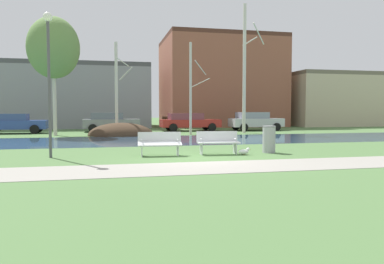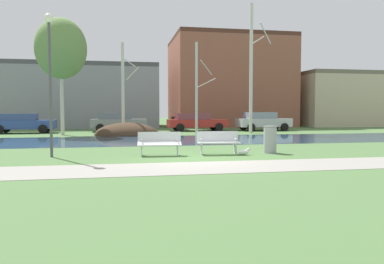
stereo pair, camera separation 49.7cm
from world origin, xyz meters
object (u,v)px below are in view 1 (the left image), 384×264
at_px(bench_left, 160,143).
at_px(parked_van_nearest_blue, 13,123).
at_px(parked_hatch_third_red, 189,121).
at_px(trash_bin, 269,139).
at_px(parked_sedan_second_grey, 110,122).
at_px(parked_wagon_fourth_silver, 255,121).
at_px(streetlamp, 49,60).
at_px(seagull, 244,151).
at_px(bench_right, 218,142).

bearing_deg(bench_left, parked_van_nearest_blue, 119.06).
bearing_deg(parked_hatch_third_red, trash_bin, -90.67).
xyz_separation_m(bench_left, parked_sedan_second_grey, (-1.71, 16.15, 0.31)).
distance_m(trash_bin, parked_van_nearest_blue, 20.00).
height_order(parked_sedan_second_grey, parked_wagon_fourth_silver, parked_wagon_fourth_silver).
relative_size(streetlamp, parked_hatch_third_red, 1.05).
bearing_deg(seagull, streetlamp, 173.96).
xyz_separation_m(trash_bin, parked_hatch_third_red, (0.19, 15.92, 0.21)).
bearing_deg(seagull, parked_sedan_second_grey, 106.21).
height_order(trash_bin, parked_van_nearest_blue, parked_van_nearest_blue).
distance_m(parked_van_nearest_blue, parked_wagon_fourth_silver, 18.48).
xyz_separation_m(trash_bin, parked_sedan_second_grey, (-6.05, 16.10, 0.23)).
relative_size(streetlamp, parked_van_nearest_blue, 1.14).
bearing_deg(parked_hatch_third_red, seagull, -94.91).
xyz_separation_m(bench_right, parked_sedan_second_grey, (-3.95, 16.15, 0.31)).
height_order(bench_right, parked_wagon_fourth_silver, parked_wagon_fourth_silver).
distance_m(bench_left, seagull, 3.17).
xyz_separation_m(parked_van_nearest_blue, parked_hatch_third_red, (13.06, 0.62, 0.00)).
bearing_deg(parked_sedan_second_grey, streetlamp, -97.64).
xyz_separation_m(parked_van_nearest_blue, parked_sedan_second_grey, (6.82, 0.80, 0.02)).
relative_size(parked_sedan_second_grey, parked_hatch_third_red, 0.89).
bearing_deg(parked_van_nearest_blue, parked_wagon_fourth_silver, -0.27).
xyz_separation_m(parked_van_nearest_blue, parked_wagon_fourth_silver, (18.48, -0.09, 0.04)).
distance_m(bench_left, parked_van_nearest_blue, 17.56).
bearing_deg(streetlamp, seagull, -6.04).
bearing_deg(seagull, bench_right, 152.19).
xyz_separation_m(bench_right, streetlamp, (-6.07, 0.27, 2.94)).
height_order(trash_bin, parked_hatch_third_red, parked_hatch_third_red).
relative_size(bench_right, trash_bin, 1.54).
height_order(parked_sedan_second_grey, parked_hatch_third_red, parked_sedan_second_grey).
height_order(streetlamp, parked_van_nearest_blue, streetlamp).
xyz_separation_m(bench_right, trash_bin, (2.11, 0.05, 0.08)).
bearing_deg(seagull, bench_left, 171.51).
bearing_deg(trash_bin, bench_right, -178.76).
distance_m(bench_right, trash_bin, 2.11).
xyz_separation_m(seagull, streetlamp, (-6.96, 0.74, 3.27)).
bearing_deg(parked_wagon_fourth_silver, streetlamp, -132.62).
relative_size(bench_left, parked_wagon_fourth_silver, 0.38).
relative_size(bench_left, parked_sedan_second_grey, 0.38).
xyz_separation_m(trash_bin, parked_wagon_fourth_silver, (5.61, 15.22, 0.25)).
distance_m(streetlamp, parked_wagon_fourth_silver, 20.54).
relative_size(parked_van_nearest_blue, parked_hatch_third_red, 0.92).
height_order(bench_left, bench_right, same).
height_order(bench_right, seagull, bench_right).
height_order(bench_left, parked_wagon_fourth_silver, parked_wagon_fourth_silver).
bearing_deg(bench_right, parked_hatch_third_red, 81.82).
xyz_separation_m(parked_sedan_second_grey, parked_hatch_third_red, (6.24, -0.18, -0.02)).
relative_size(trash_bin, parked_sedan_second_grey, 0.25).
bearing_deg(bench_right, streetlamp, 177.45).
relative_size(parked_sedan_second_grey, parked_wagon_fourth_silver, 0.99).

